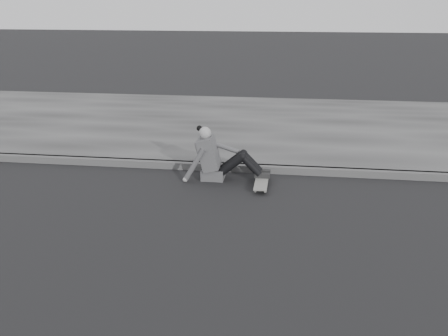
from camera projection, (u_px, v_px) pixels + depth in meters
The scene contains 5 objects.
ground at pixel (323, 247), 5.88m from camera, with size 80.00×80.00×0.00m, color black.
curb at pixel (315, 171), 8.28m from camera, with size 24.00×0.16×0.12m, color #484848.
sidewalk at pixel (311, 127), 11.11m from camera, with size 24.00×6.00×0.12m, color #3C3C3C.
skateboard at pixel (261, 182), 7.75m from camera, with size 0.20×0.78×0.09m.
seated_woman at pixel (217, 158), 7.98m from camera, with size 1.38×0.46×0.88m.
Camera 1 is at (-0.44, -5.37, 2.78)m, focal length 40.00 mm.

